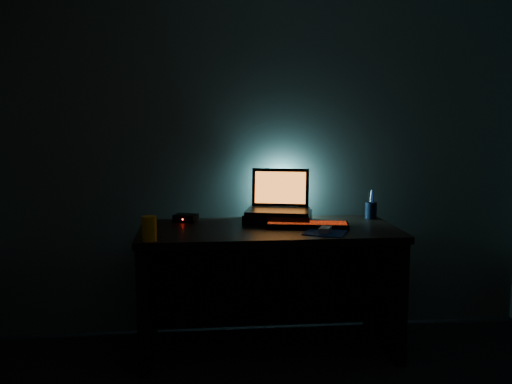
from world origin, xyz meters
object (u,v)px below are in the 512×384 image
at_px(juice_glass, 149,229).
at_px(laptop, 279,201).
at_px(mouse, 325,230).
at_px(pen_cup, 371,210).
at_px(keyboard, 307,225).
at_px(router, 186,218).

bearing_deg(juice_glass, laptop, 33.67).
height_order(laptop, juice_glass, laptop).
xyz_separation_m(mouse, pen_cup, (0.39, 0.41, 0.03)).
height_order(keyboard, mouse, mouse).
relative_size(pen_cup, juice_glass, 0.80).
bearing_deg(pen_cup, juice_glass, -159.20).
bearing_deg(juice_glass, router, 71.30).
bearing_deg(mouse, keyboard, 136.12).
bearing_deg(laptop, pen_cup, 14.72).
distance_m(laptop, router, 0.59).
bearing_deg(mouse, router, 176.12).
height_order(keyboard, pen_cup, pen_cup).
relative_size(laptop, router, 2.62).
bearing_deg(juice_glass, keyboard, 17.34).
xyz_separation_m(laptop, mouse, (0.20, -0.40, -0.10)).
bearing_deg(keyboard, juice_glass, -152.13).
distance_m(juice_glass, router, 0.56).
height_order(laptop, mouse, laptop).
height_order(juice_glass, router, juice_glass).
distance_m(keyboard, mouse, 0.19).
bearing_deg(pen_cup, router, 179.24).
relative_size(keyboard, mouse, 5.21).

